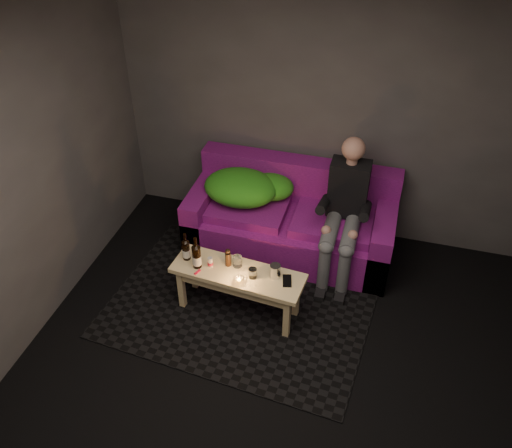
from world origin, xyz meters
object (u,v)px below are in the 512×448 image
at_px(sofa, 292,222).
at_px(person, 345,209).
at_px(beer_bottle_a, 186,250).
at_px(coffee_table, 238,279).
at_px(beer_bottle_b, 197,256).
at_px(steel_cup, 275,271).

distance_m(sofa, person, 0.65).
distance_m(person, beer_bottle_a, 1.45).
relative_size(coffee_table, beer_bottle_a, 4.27).
xyz_separation_m(beer_bottle_a, beer_bottle_b, (0.12, -0.07, 0.01)).
xyz_separation_m(sofa, beer_bottle_a, (-0.71, -0.95, 0.26)).
distance_m(sofa, beer_bottle_b, 1.20).
bearing_deg(sofa, coffee_table, -103.69).
height_order(beer_bottle_b, steel_cup, beer_bottle_b).
bearing_deg(person, coffee_table, -132.05).
relative_size(coffee_table, beer_bottle_b, 3.74).
distance_m(coffee_table, steel_cup, 0.35).
bearing_deg(beer_bottle_b, beer_bottle_a, 150.66).
bearing_deg(person, steel_cup, -118.34).
distance_m(beer_bottle_a, beer_bottle_b, 0.14).
distance_m(beer_bottle_a, steel_cup, 0.78).
xyz_separation_m(beer_bottle_a, steel_cup, (0.78, -0.01, -0.04)).
relative_size(beer_bottle_a, beer_bottle_b, 0.88).
bearing_deg(person, beer_bottle_b, -141.85).
xyz_separation_m(person, beer_bottle_a, (-1.21, -0.79, -0.12)).
height_order(person, steel_cup, person).
height_order(sofa, steel_cup, sofa).
relative_size(beer_bottle_b, steel_cup, 2.50).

